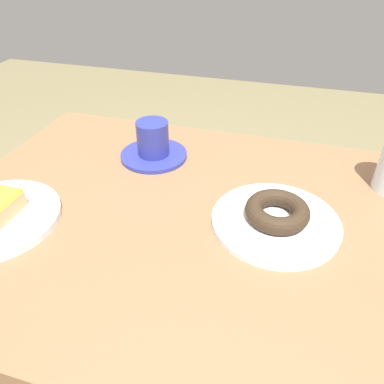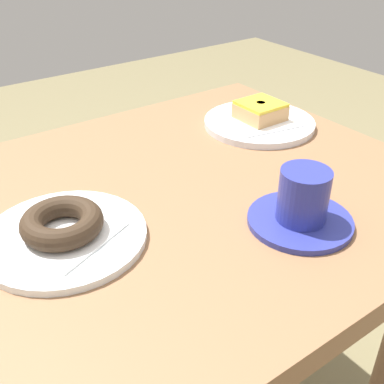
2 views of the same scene
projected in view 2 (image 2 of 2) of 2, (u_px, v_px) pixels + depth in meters
The scene contains 8 objects.
table at pixel (161, 263), 0.82m from camera, with size 0.92×0.69×0.77m.
plate_glazed_square at pixel (259, 123), 0.99m from camera, with size 0.23×0.23×0.01m, color white.
napkin_glazed_square at pixel (259, 119), 0.98m from camera, with size 0.13×0.13×0.00m, color white.
donut_glazed_square at pixel (260, 111), 0.97m from camera, with size 0.08×0.08×0.04m.
plate_chocolate_ring at pixel (64, 237), 0.66m from camera, with size 0.23×0.23×0.01m, color white.
napkin_chocolate_ring at pixel (64, 233), 0.65m from camera, with size 0.13×0.13×0.00m, color white.
donut_chocolate_ring at pixel (62, 222), 0.64m from camera, with size 0.11×0.11×0.03m, color #342519.
coffee_cup at pixel (302, 204), 0.68m from camera, with size 0.15×0.15×0.09m.
Camera 2 is at (0.33, 0.55, 1.17)m, focal length 44.84 mm.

